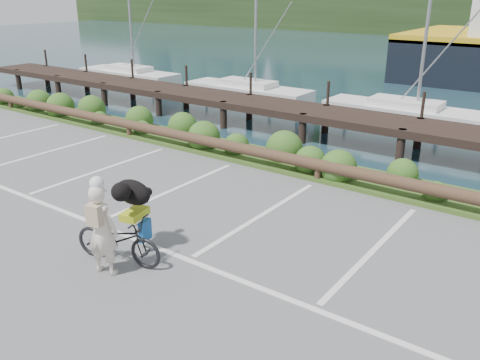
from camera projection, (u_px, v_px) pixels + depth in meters
name	position (u px, v px, depth m)	size (l,w,h in m)	color
ground	(202.00, 252.00, 9.57)	(72.00, 72.00, 0.00)	#58585A
vegetation_strip	(330.00, 172.00, 13.56)	(34.00, 1.60, 0.10)	#3D5B21
log_rail	(317.00, 181.00, 13.05)	(32.00, 0.30, 0.60)	#443021
bicycle	(118.00, 239.00, 9.06)	(0.61, 1.75, 0.92)	black
cyclist	(102.00, 230.00, 8.58)	(0.60, 0.39, 1.65)	silver
dog	(133.00, 192.00, 9.30)	(0.81, 0.39, 0.47)	black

